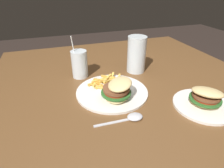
% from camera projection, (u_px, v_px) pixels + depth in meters
% --- Properties ---
extents(dining_table, '(1.50, 1.28, 0.76)m').
position_uv_depth(dining_table, '(137.00, 108.00, 0.85)').
color(dining_table, brown).
rests_on(dining_table, ground_plane).
extents(meal_plate_near, '(0.31, 0.31, 0.10)m').
position_uv_depth(meal_plate_near, '(114.00, 90.00, 0.79)').
color(meal_plate_near, white).
rests_on(meal_plate_near, dining_table).
extents(beer_glass, '(0.10, 0.10, 0.19)m').
position_uv_depth(beer_glass, '(136.00, 55.00, 0.97)').
color(beer_glass, silver).
rests_on(beer_glass, dining_table).
extents(juice_glass, '(0.08, 0.08, 0.21)m').
position_uv_depth(juice_glass, '(80.00, 65.00, 0.93)').
color(juice_glass, silver).
rests_on(juice_glass, dining_table).
extents(spoon, '(0.05, 0.18, 0.02)m').
position_uv_depth(spoon, '(133.00, 117.00, 0.66)').
color(spoon, silver).
rests_on(spoon, dining_table).
extents(meal_plate_far, '(0.23, 0.23, 0.09)m').
position_uv_depth(meal_plate_far, '(205.00, 100.00, 0.71)').
color(meal_plate_far, white).
rests_on(meal_plate_far, dining_table).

